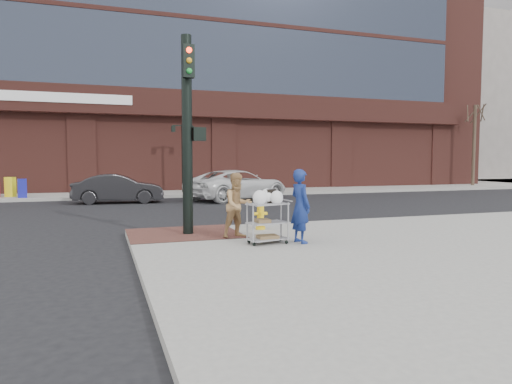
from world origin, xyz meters
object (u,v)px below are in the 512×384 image
object	(u,v)px
traffic_signal_pole	(188,129)
fire_hydrant	(260,214)
utility_cart	(268,219)
woman_blue	(300,206)
sedan_dark	(118,189)
pedestrian_tan	(238,205)
lamp_post	(183,150)
minivan_white	(238,185)

from	to	relation	value
traffic_signal_pole	fire_hydrant	xyz separation A→B (m)	(2.00, 0.18, -2.27)
utility_cart	fire_hydrant	distance (m)	2.16
traffic_signal_pole	utility_cart	bearing A→B (deg)	-52.83
woman_blue	fire_hydrant	xyz separation A→B (m)	(-0.18, 2.23, -0.43)
utility_cart	woman_blue	bearing A→B (deg)	-11.49
traffic_signal_pole	sedan_dark	xyz separation A→B (m)	(-1.33, 11.08, -2.14)
woman_blue	sedan_dark	size ratio (longest dim) A/B	0.40
woman_blue	utility_cart	bearing A→B (deg)	68.96
woman_blue	sedan_dark	distance (m)	13.59
woman_blue	utility_cart	world-z (taller)	woman_blue
woman_blue	sedan_dark	world-z (taller)	woman_blue
pedestrian_tan	utility_cart	bearing A→B (deg)	-82.43
woman_blue	utility_cart	size ratio (longest dim) A/B	1.36
sedan_dark	fire_hydrant	distance (m)	11.39
lamp_post	fire_hydrant	xyz separation A→B (m)	(-0.48, -15.05, -2.06)
lamp_post	fire_hydrant	world-z (taller)	lamp_post
woman_blue	pedestrian_tan	bearing A→B (deg)	35.27
traffic_signal_pole	woman_blue	world-z (taller)	traffic_signal_pole
traffic_signal_pole	woman_blue	distance (m)	3.51
utility_cart	lamp_post	bearing A→B (deg)	86.53
utility_cart	pedestrian_tan	bearing A→B (deg)	111.97
minivan_white	fire_hydrant	world-z (taller)	minivan_white
woman_blue	pedestrian_tan	world-z (taller)	woman_blue
woman_blue	minivan_white	size ratio (longest dim) A/B	0.30
minivan_white	utility_cart	size ratio (longest dim) A/B	4.48
traffic_signal_pole	pedestrian_tan	bearing A→B (deg)	-40.84
woman_blue	sedan_dark	xyz separation A→B (m)	(-3.51, 13.12, -0.30)
woman_blue	minivan_white	world-z (taller)	woman_blue
lamp_post	sedan_dark	distance (m)	5.95
woman_blue	minivan_white	bearing A→B (deg)	-19.85
fire_hydrant	traffic_signal_pole	bearing A→B (deg)	-174.80
lamp_post	pedestrian_tan	world-z (taller)	lamp_post
traffic_signal_pole	utility_cart	world-z (taller)	traffic_signal_pole
utility_cart	minivan_white	bearing A→B (deg)	76.40
sedan_dark	fire_hydrant	bearing A→B (deg)	-158.15
traffic_signal_pole	fire_hydrant	distance (m)	3.03
minivan_white	fire_hydrant	size ratio (longest dim) A/B	6.85
pedestrian_tan	sedan_dark	bearing A→B (deg)	86.77
traffic_signal_pole	utility_cart	size ratio (longest dim) A/B	4.04
sedan_dark	fire_hydrant	world-z (taller)	sedan_dark
minivan_white	traffic_signal_pole	bearing A→B (deg)	133.49
woman_blue	fire_hydrant	distance (m)	2.28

